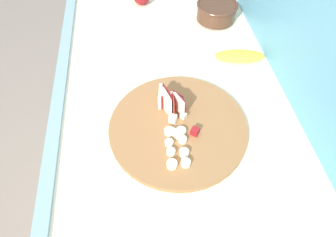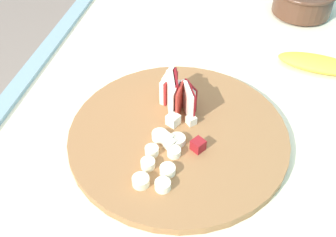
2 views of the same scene
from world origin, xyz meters
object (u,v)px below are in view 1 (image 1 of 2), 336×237
banana_peel (240,56)px  ceramic_bowl (217,11)px  apple_dice_pile (181,127)px  apple_wedge_fan (169,100)px  banana_slice_rows (177,147)px  cutting_board (178,127)px

banana_peel → ceramic_bowl: bearing=-173.4°
apple_dice_pile → ceramic_bowl: (-0.53, 0.23, 0.01)m
ceramic_bowl → apple_wedge_fan: bearing=-29.3°
apple_dice_pile → banana_slice_rows: apple_dice_pile is taller
cutting_board → banana_peel: banana_peel is taller
apple_wedge_fan → banana_peel: size_ratio=0.53×
apple_dice_pile → ceramic_bowl: ceramic_bowl is taller
apple_wedge_fan → apple_dice_pile: apple_wedge_fan is taller
banana_slice_rows → cutting_board: bearing=167.9°
cutting_board → ceramic_bowl: (-0.52, 0.23, 0.03)m
apple_dice_pile → banana_peel: apple_dice_pile is taller
cutting_board → apple_dice_pile: bearing=21.3°
banana_slice_rows → ceramic_bowl: bearing=157.3°
apple_wedge_fan → ceramic_bowl: size_ratio=0.57×
ceramic_bowl → banana_peel: size_ratio=0.93×
cutting_board → apple_dice_pile: apple_dice_pile is taller
cutting_board → apple_dice_pile: 0.02m
cutting_board → apple_dice_pile: size_ratio=4.46×
apple_wedge_fan → banana_slice_rows: 0.15m
apple_wedge_fan → banana_peel: (-0.20, 0.28, -0.03)m
apple_dice_pile → cutting_board: bearing=-158.7°
apple_wedge_fan → banana_slice_rows: bearing=0.7°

